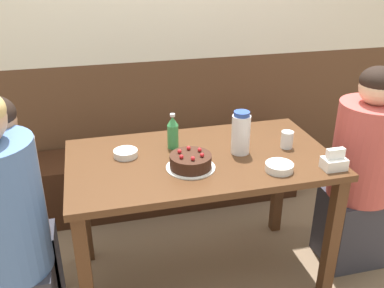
# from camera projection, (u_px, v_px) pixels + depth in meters

# --- Properties ---
(ground_plane) EXTENTS (12.00, 12.00, 0.00)m
(ground_plane) POSITION_uv_depth(u_px,v_px,m) (199.00, 276.00, 2.48)
(ground_plane) COLOR #846B51
(back_wall) EXTENTS (4.80, 0.04, 2.50)m
(back_wall) POSITION_uv_depth(u_px,v_px,m) (160.00, 25.00, 2.87)
(back_wall) COLOR brown
(back_wall) RESTS_ON ground_plane
(bench_seat) EXTENTS (1.87, 0.38, 0.43)m
(bench_seat) POSITION_uv_depth(u_px,v_px,m) (170.00, 175.00, 3.11)
(bench_seat) COLOR #381E11
(bench_seat) RESTS_ON ground_plane
(dining_table) EXTENTS (1.32, 0.73, 0.77)m
(dining_table) POSITION_uv_depth(u_px,v_px,m) (200.00, 176.00, 2.19)
(dining_table) COLOR #4C2D19
(dining_table) RESTS_ON ground_plane
(birthday_cake) EXTENTS (0.24, 0.24, 0.09)m
(birthday_cake) POSITION_uv_depth(u_px,v_px,m) (191.00, 162.00, 2.02)
(birthday_cake) COLOR white
(birthday_cake) RESTS_ON dining_table
(water_pitcher) EXTENTS (0.09, 0.09, 0.22)m
(water_pitcher) POSITION_uv_depth(u_px,v_px,m) (241.00, 133.00, 2.14)
(water_pitcher) COLOR white
(water_pitcher) RESTS_ON dining_table
(soju_bottle) EXTENTS (0.06, 0.06, 0.19)m
(soju_bottle) POSITION_uv_depth(u_px,v_px,m) (173.00, 132.00, 2.21)
(soju_bottle) COLOR #388E4C
(soju_bottle) RESTS_ON dining_table
(napkin_holder) EXTENTS (0.11, 0.08, 0.11)m
(napkin_holder) POSITION_uv_depth(u_px,v_px,m) (334.00, 161.00, 2.02)
(napkin_holder) COLOR white
(napkin_holder) RESTS_ON dining_table
(bowl_soup_white) EXTENTS (0.12, 0.12, 0.03)m
(bowl_soup_white) POSITION_uv_depth(u_px,v_px,m) (126.00, 153.00, 2.14)
(bowl_soup_white) COLOR white
(bowl_soup_white) RESTS_ON dining_table
(bowl_rice_small) EXTENTS (0.13, 0.13, 0.04)m
(bowl_rice_small) POSITION_uv_depth(u_px,v_px,m) (279.00, 167.00, 2.01)
(bowl_rice_small) COLOR white
(bowl_rice_small) RESTS_ON dining_table
(glass_water_tall) EXTENTS (0.06, 0.06, 0.09)m
(glass_water_tall) POSITION_uv_depth(u_px,v_px,m) (287.00, 140.00, 2.23)
(glass_water_tall) COLOR silver
(glass_water_tall) RESTS_ON dining_table
(person_teal_shirt) EXTENTS (0.36, 0.36, 1.26)m
(person_teal_shirt) POSITION_uv_depth(u_px,v_px,m) (5.00, 235.00, 1.81)
(person_teal_shirt) COLOR #33333D
(person_teal_shirt) RESTS_ON ground_plane
(person_pale_blue_shirt) EXTENTS (0.34, 0.32, 1.18)m
(person_pale_blue_shirt) POSITION_uv_depth(u_px,v_px,m) (13.00, 221.00, 2.00)
(person_pale_blue_shirt) COLOR #33333D
(person_pale_blue_shirt) RESTS_ON ground_plane
(person_grey_tee) EXTENTS (0.36, 0.36, 1.19)m
(person_grey_tee) POSITION_uv_depth(u_px,v_px,m) (362.00, 173.00, 2.38)
(person_grey_tee) COLOR #33333D
(person_grey_tee) RESTS_ON ground_plane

